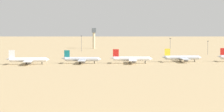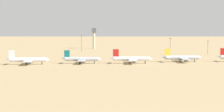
% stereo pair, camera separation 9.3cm
% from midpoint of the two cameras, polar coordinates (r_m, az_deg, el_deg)
% --- Properties ---
extents(ground, '(4000.00, 4000.00, 0.00)m').
position_cam_midpoint_polar(ground, '(352.68, 2.99, -1.04)').
color(ground, tan).
extents(ridge_west, '(246.14, 237.15, 88.09)m').
position_cam_midpoint_polar(ridge_west, '(1297.94, -9.57, 4.88)').
color(ridge_west, slate).
rests_on(ridge_west, ground).
extents(ridge_center, '(400.60, 389.93, 68.70)m').
position_cam_midpoint_polar(ridge_center, '(1498.16, 4.45, 4.50)').
color(ridge_center, slate).
rests_on(ridge_center, ground).
extents(parked_jet_white_0, '(34.74, 29.11, 11.50)m').
position_cam_midpoint_polar(parked_jet_white_0, '(354.00, -10.93, -0.49)').
color(parked_jet_white_0, white).
rests_on(parked_jet_white_0, ground).
extents(parked_jet_teal_1, '(32.75, 27.72, 10.81)m').
position_cam_midpoint_polar(parked_jet_teal_1, '(356.92, -4.03, -0.41)').
color(parked_jet_teal_1, silver).
rests_on(parked_jet_teal_1, ground).
extents(parked_jet_red_2, '(35.06, 29.70, 11.58)m').
position_cam_midpoint_polar(parked_jet_red_2, '(356.80, 2.49, -0.37)').
color(parked_jet_red_2, white).
rests_on(parked_jet_red_2, ground).
extents(parked_jet_yellow_3, '(34.21, 28.63, 11.33)m').
position_cam_midpoint_polar(parked_jet_yellow_3, '(373.86, 9.02, -0.21)').
color(parked_jet_yellow_3, silver).
rests_on(parked_jet_yellow_3, ground).
extents(control_tower, '(5.20, 5.20, 25.90)m').
position_cam_midpoint_polar(control_tower, '(553.53, -2.38, 2.59)').
color(control_tower, '#C6B793').
rests_on(control_tower, ground).
extents(light_pole_west, '(1.80, 0.50, 14.22)m').
position_cam_midpoint_polar(light_pole_west, '(461.42, 12.33, 1.20)').
color(light_pole_west, '#59595E').
rests_on(light_pole_west, ground).
extents(light_pole_mid, '(1.80, 0.50, 18.01)m').
position_cam_midpoint_polar(light_pole_mid, '(497.07, -3.99, 1.75)').
color(light_pole_mid, '#59595E').
rests_on(light_pole_mid, ground).
extents(light_pole_east, '(1.80, 0.50, 17.31)m').
position_cam_midpoint_polar(light_pole_east, '(447.05, 7.56, 1.36)').
color(light_pole_east, '#59595E').
rests_on(light_pole_east, ground).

